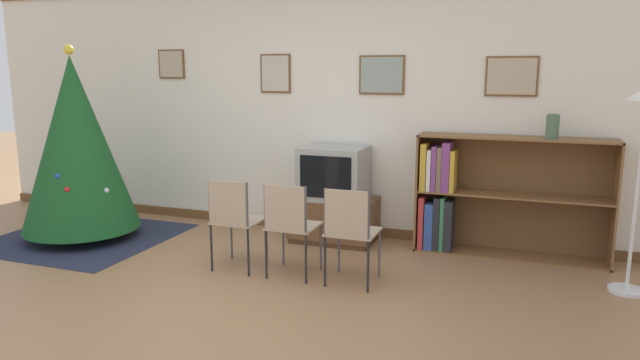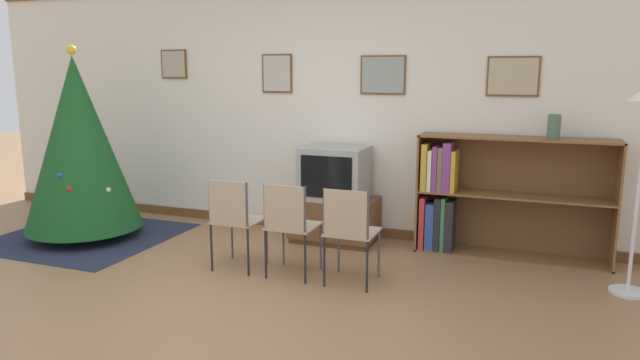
{
  "view_description": "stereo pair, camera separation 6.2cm",
  "coord_description": "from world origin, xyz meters",
  "px_view_note": "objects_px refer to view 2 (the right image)",
  "views": [
    {
      "loc": [
        2.04,
        -3.25,
        1.74
      ],
      "look_at": [
        0.35,
        1.34,
        0.79
      ],
      "focal_mm": 32.0,
      "sensor_mm": 36.0,
      "label": 1
    },
    {
      "loc": [
        2.1,
        -3.23,
        1.74
      ],
      "look_at": [
        0.35,
        1.34,
        0.79
      ],
      "focal_mm": 32.0,
      "sensor_mm": 36.0,
      "label": 2
    }
  ],
  "objects_px": {
    "television": "(335,173)",
    "folding_chair_center": "(289,224)",
    "christmas_tree": "(79,144)",
    "tv_console": "(335,219)",
    "bookshelf": "(477,196)",
    "folding_chair_left": "(234,218)",
    "folding_chair_right": "(349,230)",
    "vase": "(554,126)"
  },
  "relations": [
    {
      "from": "television",
      "to": "vase",
      "type": "height_order",
      "value": "vase"
    },
    {
      "from": "television",
      "to": "vase",
      "type": "bearing_deg",
      "value": 1.88
    },
    {
      "from": "tv_console",
      "to": "folding_chair_center",
      "type": "height_order",
      "value": "folding_chair_center"
    },
    {
      "from": "christmas_tree",
      "to": "vase",
      "type": "relative_size",
      "value": 8.95
    },
    {
      "from": "television",
      "to": "bookshelf",
      "type": "xyz_separation_m",
      "value": [
        1.4,
        0.11,
        -0.16
      ]
    },
    {
      "from": "television",
      "to": "folding_chair_center",
      "type": "distance_m",
      "value": 1.17
    },
    {
      "from": "folding_chair_left",
      "to": "bookshelf",
      "type": "xyz_separation_m",
      "value": [
        1.92,
        1.26,
        0.09
      ]
    },
    {
      "from": "tv_console",
      "to": "folding_chair_right",
      "type": "bearing_deg",
      "value": -65.38
    },
    {
      "from": "tv_console",
      "to": "folding_chair_left",
      "type": "xyz_separation_m",
      "value": [
        -0.53,
        -1.15,
        0.25
      ]
    },
    {
      "from": "television",
      "to": "vase",
      "type": "distance_m",
      "value": 2.1
    },
    {
      "from": "christmas_tree",
      "to": "tv_console",
      "type": "xyz_separation_m",
      "value": [
        2.51,
        0.81,
        -0.77
      ]
    },
    {
      "from": "folding_chair_right",
      "to": "bookshelf",
      "type": "distance_m",
      "value": 1.53
    },
    {
      "from": "folding_chair_right",
      "to": "bookshelf",
      "type": "relative_size",
      "value": 0.47
    },
    {
      "from": "folding_chair_right",
      "to": "television",
      "type": "bearing_deg",
      "value": 114.67
    },
    {
      "from": "folding_chair_right",
      "to": "tv_console",
      "type": "bearing_deg",
      "value": 114.62
    },
    {
      "from": "folding_chair_center",
      "to": "folding_chair_right",
      "type": "bearing_deg",
      "value": 0.0
    },
    {
      "from": "tv_console",
      "to": "bookshelf",
      "type": "bearing_deg",
      "value": 4.38
    },
    {
      "from": "folding_chair_right",
      "to": "folding_chair_center",
      "type": "bearing_deg",
      "value": 180.0
    },
    {
      "from": "folding_chair_right",
      "to": "bookshelf",
      "type": "xyz_separation_m",
      "value": [
        0.87,
        1.26,
        0.09
      ]
    },
    {
      "from": "christmas_tree",
      "to": "television",
      "type": "distance_m",
      "value": 2.65
    },
    {
      "from": "television",
      "to": "folding_chair_center",
      "type": "height_order",
      "value": "television"
    },
    {
      "from": "folding_chair_right",
      "to": "folding_chair_left",
      "type": "bearing_deg",
      "value": 180.0
    },
    {
      "from": "folding_chair_left",
      "to": "folding_chair_right",
      "type": "distance_m",
      "value": 1.05
    },
    {
      "from": "vase",
      "to": "folding_chair_right",
      "type": "bearing_deg",
      "value": -140.99
    },
    {
      "from": "folding_chair_center",
      "to": "bookshelf",
      "type": "height_order",
      "value": "bookshelf"
    },
    {
      "from": "folding_chair_left",
      "to": "bookshelf",
      "type": "height_order",
      "value": "bookshelf"
    },
    {
      "from": "folding_chair_center",
      "to": "television",
      "type": "bearing_deg",
      "value": 90.0
    },
    {
      "from": "folding_chair_left",
      "to": "folding_chair_right",
      "type": "bearing_deg",
      "value": 0.0
    },
    {
      "from": "christmas_tree",
      "to": "folding_chair_left",
      "type": "xyz_separation_m",
      "value": [
        1.98,
        -0.34,
        -0.52
      ]
    },
    {
      "from": "christmas_tree",
      "to": "folding_chair_center",
      "type": "bearing_deg",
      "value": -7.64
    },
    {
      "from": "christmas_tree",
      "to": "bookshelf",
      "type": "bearing_deg",
      "value": 13.25
    },
    {
      "from": "christmas_tree",
      "to": "television",
      "type": "xyz_separation_m",
      "value": [
        2.51,
        0.81,
        -0.28
      ]
    },
    {
      "from": "television",
      "to": "bookshelf",
      "type": "relative_size",
      "value": 0.37
    },
    {
      "from": "folding_chair_center",
      "to": "folding_chair_right",
      "type": "distance_m",
      "value": 0.53
    },
    {
      "from": "tv_console",
      "to": "vase",
      "type": "height_order",
      "value": "vase"
    },
    {
      "from": "christmas_tree",
      "to": "tv_console",
      "type": "height_order",
      "value": "christmas_tree"
    },
    {
      "from": "tv_console",
      "to": "folding_chair_right",
      "type": "height_order",
      "value": "folding_chair_right"
    },
    {
      "from": "folding_chair_center",
      "to": "folding_chair_right",
      "type": "xyz_separation_m",
      "value": [
        0.53,
        0.0,
        0.0
      ]
    },
    {
      "from": "folding_chair_left",
      "to": "vase",
      "type": "bearing_deg",
      "value": 25.43
    },
    {
      "from": "christmas_tree",
      "to": "folding_chair_center",
      "type": "xyz_separation_m",
      "value": [
        2.51,
        -0.34,
        -0.52
      ]
    },
    {
      "from": "christmas_tree",
      "to": "folding_chair_center",
      "type": "height_order",
      "value": "christmas_tree"
    },
    {
      "from": "christmas_tree",
      "to": "tv_console",
      "type": "relative_size",
      "value": 2.32
    }
  ]
}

